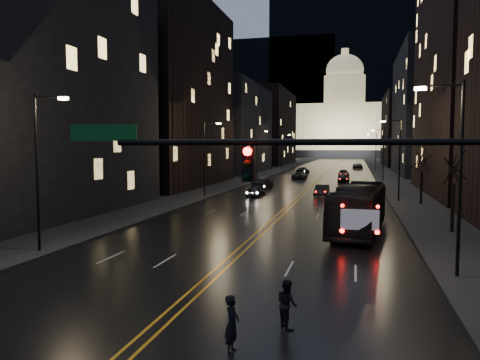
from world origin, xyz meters
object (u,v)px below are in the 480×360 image
Objects in this scene: traffic_signal at (336,183)px; oncoming_car_b at (263,184)px; bus at (359,208)px; pedestrian_b at (287,304)px; pedestrian_a at (232,324)px; oncoming_car_a at (256,191)px; receding_car_a at (322,191)px.

traffic_signal is 52.35m from oncoming_car_b.
bus reaches higher than pedestrian_b.
bus is (0.80, 21.17, -3.42)m from traffic_signal.
pedestrian_a is 2.63m from pedestrian_b.
pedestrian_b is (-1.65, 2.49, -4.28)m from traffic_signal.
oncoming_car_a is (-11.02, 41.76, -4.44)m from traffic_signal.
oncoming_car_a is at bearing -21.41° from pedestrian_b.
receding_car_a is 42.01m from pedestrian_b.
receding_car_a is (-3.41, 44.47, -4.41)m from traffic_signal.
oncoming_car_b is at bearing -78.00° from oncoming_car_a.
oncoming_car_b is at bearing -22.81° from pedestrian_b.
oncoming_car_a is 0.80× the size of oncoming_car_b.
pedestrian_a is 1.05× the size of pedestrian_b.
pedestrian_b is (1.76, -41.97, 0.13)m from receding_car_a.
traffic_signal is at bearing -82.59° from receding_car_a.
receding_car_a is at bearing -154.21° from oncoming_car_a.
bus is at bearing 126.06° from oncoming_car_a.
bus is at bearing 87.84° from traffic_signal.
pedestrian_b is at bearing -84.57° from receding_car_a.
traffic_signal reaches higher than oncoming_car_b.
pedestrian_a is at bearing -93.17° from bus.
bus is 2.49× the size of oncoming_car_b.
oncoming_car_b is 2.95× the size of pedestrian_b.
traffic_signal is 43.42m from oncoming_car_a.
oncoming_car_a is at bearing 126.83° from bus.
traffic_signal is 44.81m from receding_car_a.
oncoming_car_b is 51.36m from pedestrian_a.
traffic_signal is 4.44× the size of oncoming_car_a.
traffic_signal reaches higher than receding_car_a.
traffic_signal is at bearing 178.63° from pedestrian_b.
oncoming_car_a is at bearing -157.39° from receding_car_a.
oncoming_car_b is 1.16× the size of receding_car_a.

